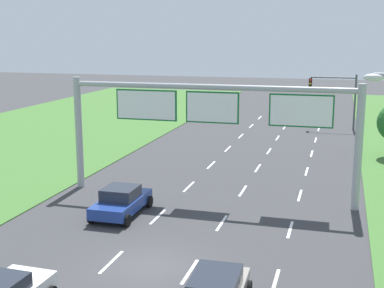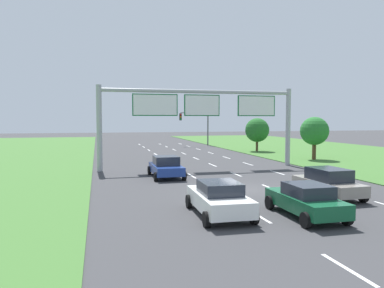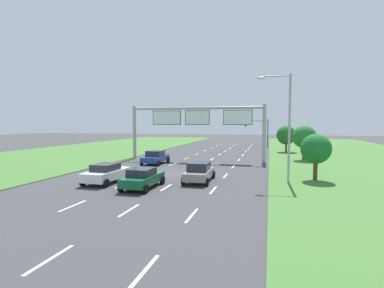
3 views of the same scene
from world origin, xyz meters
name	(u,v)px [view 2 (image 2 of 3)]	position (x,y,z in m)	size (l,w,h in m)	color
ground_plane	(244,189)	(0.00, 0.00, 0.00)	(200.00, 200.00, 0.00)	#38383A
lane_dashes_inner_left	(176,166)	(-1.75, 12.00, 0.00)	(0.14, 62.40, 0.01)	white
lane_dashes_inner_right	(213,165)	(1.75, 12.00, 0.00)	(0.14, 62.40, 0.01)	white
lane_dashes_slip	(248,164)	(5.25, 12.00, 0.00)	(0.14, 62.40, 0.01)	white
car_near_red	(306,200)	(0.16, -6.62, 0.75)	(2.07, 4.30, 1.46)	#145633
car_lead_silver	(328,182)	(3.58, -3.20, 0.80)	(2.17, 4.47, 1.58)	gray
car_mid_lane	(166,167)	(-3.75, 5.79, 0.77)	(2.21, 4.37, 1.56)	navy
car_far_ahead	(219,198)	(-3.43, -5.51, 0.77)	(2.31, 4.46, 1.52)	white
sign_gantry	(201,111)	(0.16, 10.14, 4.96)	(17.24, 0.44, 7.00)	#9EA0A5
traffic_light_mast	(196,122)	(6.73, 36.65, 3.87)	(4.76, 0.49, 5.60)	#47494F
roadside_tree_mid	(314,131)	(13.26, 13.48, 2.99)	(2.92, 2.92, 4.48)	#513823
roadside_tree_far	(257,130)	(11.66, 24.25, 2.81)	(3.12, 3.12, 4.38)	#513823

